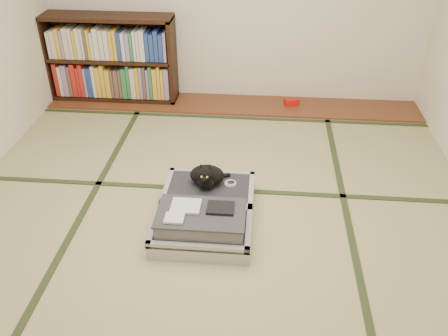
{
  "coord_description": "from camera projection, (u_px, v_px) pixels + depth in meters",
  "views": [
    {
      "loc": [
        0.32,
        -2.72,
        2.25
      ],
      "look_at": [
        0.05,
        0.35,
        0.25
      ],
      "focal_mm": 38.0,
      "sensor_mm": 36.0,
      "label": 1
    }
  ],
  "objects": [
    {
      "name": "tatami_borders",
      "position": [
        220.0,
        183.0,
        3.93
      ],
      "size": [
        4.0,
        4.5,
        0.01
      ],
      "color": "#2D381E",
      "rests_on": "ground"
    },
    {
      "name": "cat",
      "position": [
        207.0,
        176.0,
        3.63
      ],
      "size": [
        0.31,
        0.31,
        0.25
      ],
      "color": "black",
      "rests_on": "suitcase"
    },
    {
      "name": "wood_strip",
      "position": [
        233.0,
        105.0,
        5.19
      ],
      "size": [
        4.0,
        0.5,
        0.02
      ],
      "primitive_type": "cube",
      "color": "brown",
      "rests_on": "ground"
    },
    {
      "name": "room_shell",
      "position": [
        210.0,
        24.0,
        2.73
      ],
      "size": [
        4.5,
        4.5,
        4.5
      ],
      "color": "white",
      "rests_on": "ground"
    },
    {
      "name": "suitcase",
      "position": [
        205.0,
        213.0,
        3.45
      ],
      "size": [
        0.69,
        0.92,
        0.27
      ],
      "color": "#A6A6AA",
      "rests_on": "floor"
    },
    {
      "name": "bookcase",
      "position": [
        111.0,
        60.0,
        5.11
      ],
      "size": [
        1.39,
        0.32,
        0.92
      ],
      "color": "black",
      "rests_on": "wood_strip"
    },
    {
      "name": "floor",
      "position": [
        213.0,
        221.0,
        3.52
      ],
      "size": [
        4.5,
        4.5,
        0.0
      ],
      "primitive_type": "plane",
      "color": "tan",
      "rests_on": "ground"
    },
    {
      "name": "cable_coil",
      "position": [
        231.0,
        183.0,
        3.69
      ],
      "size": [
        0.1,
        0.1,
        0.02
      ],
      "color": "white",
      "rests_on": "suitcase"
    },
    {
      "name": "red_item",
      "position": [
        291.0,
        102.0,
        5.14
      ],
      "size": [
        0.17,
        0.13,
        0.07
      ],
      "primitive_type": "cube",
      "rotation": [
        0.0,
        0.0,
        0.31
      ],
      "color": "red",
      "rests_on": "wood_strip"
    },
    {
      "name": "hanger",
      "position": [
        212.0,
        193.0,
        3.81
      ],
      "size": [
        0.46,
        0.22,
        0.01
      ],
      "color": "black",
      "rests_on": "floor"
    }
  ]
}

